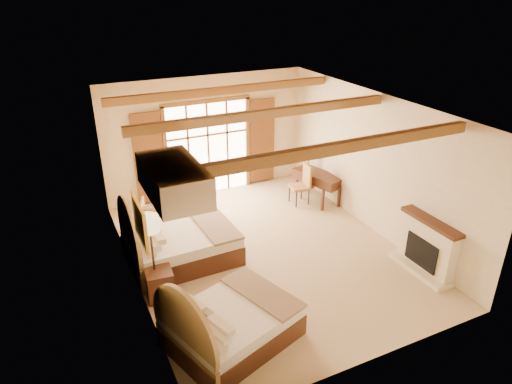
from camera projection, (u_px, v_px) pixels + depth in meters
floor at (265, 252)px, 9.94m from camera, size 7.00×7.00×0.00m
wall_back at (207, 136)px, 12.12m from camera, size 5.50×0.00×5.50m
wall_left at (129, 212)px, 8.19m from camera, size 0.00×7.00×7.00m
wall_right at (374, 163)px, 10.33m from camera, size 0.00×7.00×7.00m
ceiling at (266, 107)px, 8.58m from camera, size 7.00×7.00×0.00m
ceiling_beams at (266, 114)px, 8.63m from camera, size 5.39×4.60×0.18m
french_doors at (208, 149)px, 12.22m from camera, size 3.95×0.08×2.60m
fireplace at (426, 249)px, 9.10m from camera, size 0.46×1.40×1.16m
painting at (140, 222)px, 7.53m from camera, size 0.06×0.95×0.75m
canopy_valance at (173, 180)px, 6.12m from camera, size 0.70×1.40×0.45m
bed_near at (224, 323)px, 7.30m from camera, size 2.40×2.02×1.29m
bed_far at (174, 243)px, 9.44m from camera, size 2.23×1.72×1.44m
nightstand at (160, 284)px, 8.41m from camera, size 0.52×0.52×0.57m
floor_lamp at (150, 229)px, 8.00m from camera, size 0.35×0.35×1.67m
armchair at (157, 212)px, 10.90m from camera, size 0.90×0.91×0.66m
ottoman at (191, 205)px, 11.56m from camera, size 0.70×0.70×0.40m
desk at (318, 185)px, 12.17m from camera, size 0.99×1.51×0.75m
desk_chair at (300, 191)px, 11.98m from camera, size 0.52×0.52×1.06m
desk_lamp at (309, 156)px, 12.34m from camera, size 0.19×0.19×0.39m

